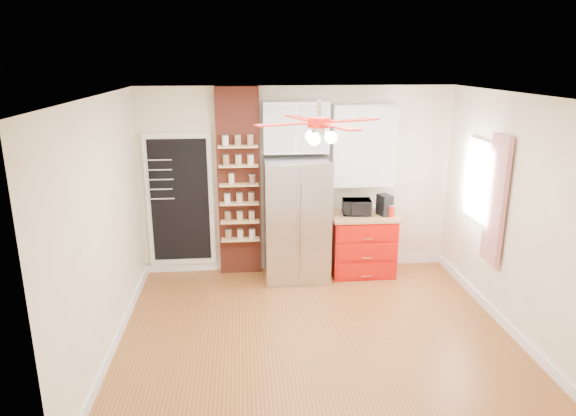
{
  "coord_description": "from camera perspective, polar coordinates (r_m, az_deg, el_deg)",
  "views": [
    {
      "loc": [
        -0.8,
        -5.24,
        3.06
      ],
      "look_at": [
        -0.24,
        0.9,
        1.26
      ],
      "focal_mm": 32.0,
      "sensor_mm": 36.0,
      "label": 1
    }
  ],
  "objects": [
    {
      "name": "upper_glass_cabinet",
      "position": [
        7.16,
        0.85,
        8.99
      ],
      "size": [
        0.9,
        0.35,
        0.7
      ],
      "primitive_type": "cube",
      "color": "white",
      "rests_on": "wall_back"
    },
    {
      "name": "ceiling",
      "position": [
        5.31,
        3.53,
        12.39
      ],
      "size": [
        4.5,
        4.5,
        0.0
      ],
      "primitive_type": "plane",
      "color": "white",
      "rests_on": "wall_back"
    },
    {
      "name": "canister_right",
      "position": [
        7.52,
        11.14,
        -0.14
      ],
      "size": [
        0.12,
        0.12,
        0.15
      ],
      "primitive_type": "cylinder",
      "rotation": [
        0.0,
        0.0,
        -0.35
      ],
      "color": "#A90917",
      "rests_on": "red_cabinet"
    },
    {
      "name": "wall_right",
      "position": [
        6.3,
        23.99,
        -0.9
      ],
      "size": [
        0.02,
        4.0,
        2.7
      ],
      "primitive_type": "cube",
      "color": "#FFF5CD",
      "rests_on": "floor"
    },
    {
      "name": "wall_front",
      "position": [
        3.75,
        7.82,
        -10.97
      ],
      "size": [
        4.5,
        0.02,
        2.7
      ],
      "primitive_type": "cube",
      "color": "#FFF5CD",
      "rests_on": "floor"
    },
    {
      "name": "upper_shelf_unit",
      "position": [
        7.39,
        8.37,
        6.89
      ],
      "size": [
        0.9,
        0.3,
        1.15
      ],
      "primitive_type": "cube",
      "color": "white",
      "rests_on": "wall_back"
    },
    {
      "name": "pantry_jar_oats",
      "position": [
        7.22,
        -6.31,
        3.25
      ],
      "size": [
        0.1,
        0.1,
        0.14
      ],
      "primitive_type": "cylinder",
      "rotation": [
        0.0,
        0.0,
        0.26
      ],
      "color": "beige",
      "rests_on": "brick_pillar"
    },
    {
      "name": "pantry_jar_beans",
      "position": [
        7.21,
        -4.0,
        3.19
      ],
      "size": [
        0.1,
        0.1,
        0.12
      ],
      "primitive_type": "cylinder",
      "rotation": [
        0.0,
        0.0,
        -0.08
      ],
      "color": "brown",
      "rests_on": "brick_pillar"
    },
    {
      "name": "chalkboard",
      "position": [
        7.52,
        -11.91,
        0.82
      ],
      "size": [
        0.95,
        0.05,
        1.95
      ],
      "color": "white",
      "rests_on": "wall_back"
    },
    {
      "name": "floor",
      "position": [
        6.12,
        3.08,
        -13.73
      ],
      "size": [
        4.5,
        4.5,
        0.0
      ],
      "primitive_type": "plane",
      "color": "#945A25",
      "rests_on": "ground"
    },
    {
      "name": "wall_left",
      "position": [
        5.7,
        -19.71,
        -2.14
      ],
      "size": [
        0.02,
        4.0,
        2.7
      ],
      "primitive_type": "cube",
      "color": "#FFF5CD",
      "rests_on": "floor"
    },
    {
      "name": "wall_back",
      "position": [
        7.48,
        1.06,
        3.08
      ],
      "size": [
        4.5,
        0.02,
        2.7
      ],
      "primitive_type": "cube",
      "color": "#FFF5CD",
      "rests_on": "floor"
    },
    {
      "name": "curtain",
      "position": [
        6.53,
        22.1,
        0.81
      ],
      "size": [
        0.06,
        0.4,
        1.55
      ],
      "primitive_type": "cube",
      "color": "#B01F17",
      "rests_on": "wall_right"
    },
    {
      "name": "canister_left",
      "position": [
        7.41,
        11.39,
        -0.37
      ],
      "size": [
        0.1,
        0.1,
        0.15
      ],
      "primitive_type": "cylinder",
      "rotation": [
        0.0,
        0.0,
        -0.15
      ],
      "color": "#AA1909",
      "rests_on": "red_cabinet"
    },
    {
      "name": "coffee_maker",
      "position": [
        7.45,
        10.68,
        0.34
      ],
      "size": [
        0.22,
        0.25,
        0.3
      ],
      "primitive_type": "cube",
      "rotation": [
        0.0,
        0.0,
        0.31
      ],
      "color": "black",
      "rests_on": "red_cabinet"
    },
    {
      "name": "toaster_oven",
      "position": [
        7.42,
        7.63,
        0.11
      ],
      "size": [
        0.42,
        0.31,
        0.22
      ],
      "primitive_type": "imported",
      "rotation": [
        0.0,
        0.0,
        -0.09
      ],
      "color": "black",
      "rests_on": "red_cabinet"
    },
    {
      "name": "ceiling_fan",
      "position": [
        5.34,
        3.48,
        9.43
      ],
      "size": [
        1.4,
        1.4,
        0.44
      ],
      "color": "silver",
      "rests_on": "ceiling"
    },
    {
      "name": "red_cabinet",
      "position": [
        7.59,
        8.23,
        -3.98
      ],
      "size": [
        0.94,
        0.64,
        0.9
      ],
      "color": "#B70C07",
      "rests_on": "floor"
    },
    {
      "name": "brick_pillar",
      "position": [
        7.36,
        -5.47,
        2.78
      ],
      "size": [
        0.6,
        0.16,
        2.7
      ],
      "primitive_type": "cube",
      "color": "maroon",
      "rests_on": "floor"
    },
    {
      "name": "fridge",
      "position": [
        7.25,
        0.97,
        -1.26
      ],
      "size": [
        0.9,
        0.7,
        1.75
      ],
      "primitive_type": "cube",
      "color": "#B4B4B9",
      "rests_on": "floor"
    },
    {
      "name": "window",
      "position": [
        7.01,
        20.56,
        2.81
      ],
      "size": [
        0.04,
        0.75,
        1.05
      ],
      "primitive_type": "cube",
      "color": "white",
      "rests_on": "wall_right"
    }
  ]
}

